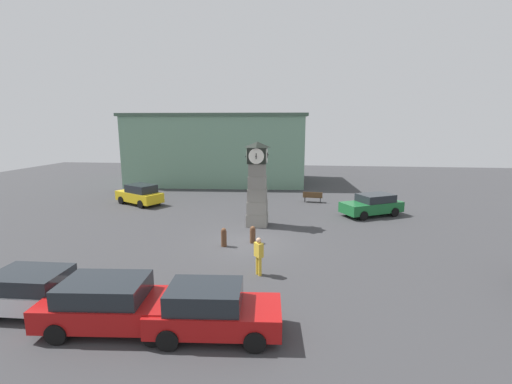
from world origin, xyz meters
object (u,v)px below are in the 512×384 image
(bollard_near_tower, at_px, (224,237))
(pedestrian_near_bench, at_px, (259,254))
(car_navy_sedan, at_px, (38,291))
(car_far_lot, at_px, (140,194))
(car_by_building, at_px, (212,310))
(car_near_tower, at_px, (114,304))
(bollard_mid_row, at_px, (253,234))
(clock_tower, at_px, (257,186))
(bench, at_px, (313,196))
(car_silver_hatch, at_px, (372,205))

(bollard_near_tower, bearing_deg, pedestrian_near_bench, -56.12)
(car_navy_sedan, height_order, car_far_lot, car_far_lot)
(car_by_building, bearing_deg, car_near_tower, -179.59)
(car_near_tower, bearing_deg, bollard_mid_row, 68.60)
(bollard_near_tower, relative_size, car_near_tower, 0.21)
(clock_tower, xyz_separation_m, bench, (3.81, 7.20, -2.03))
(car_navy_sedan, height_order, pedestrian_near_bench, pedestrian_near_bench)
(car_navy_sedan, bearing_deg, car_silver_hatch, 46.10)
(pedestrian_near_bench, bearing_deg, clock_tower, 97.04)
(car_navy_sedan, distance_m, car_far_lot, 16.45)
(bollard_mid_row, relative_size, car_navy_sedan, 0.22)
(car_near_tower, distance_m, car_silver_hatch, 18.76)
(car_by_building, bearing_deg, car_far_lot, 121.41)
(car_by_building, xyz_separation_m, car_silver_hatch, (7.84, 15.18, -0.01))
(clock_tower, distance_m, car_by_building, 11.91)
(bollard_near_tower, distance_m, car_far_lot, 12.53)
(car_navy_sedan, relative_size, car_far_lot, 0.97)
(car_by_building, bearing_deg, bollard_mid_row, 88.97)
(car_far_lot, bearing_deg, car_navy_sedan, -76.31)
(clock_tower, height_order, car_far_lot, clock_tower)
(bollard_mid_row, height_order, car_far_lot, car_far_lot)
(clock_tower, height_order, car_navy_sedan, clock_tower)
(bench, xyz_separation_m, pedestrian_near_bench, (-2.89, -14.62, 0.42))
(car_navy_sedan, bearing_deg, car_far_lot, 103.69)
(car_far_lot, relative_size, car_silver_hatch, 0.95)
(pedestrian_near_bench, bearing_deg, car_by_building, -102.03)
(clock_tower, relative_size, car_silver_hatch, 1.15)
(car_far_lot, bearing_deg, car_by_building, -58.59)
(car_by_building, distance_m, car_silver_hatch, 17.09)
(clock_tower, bearing_deg, car_silver_hatch, 23.50)
(bollard_mid_row, xyz_separation_m, car_far_lot, (-10.26, 8.16, 0.35))
(car_near_tower, distance_m, bench, 20.24)
(car_silver_hatch, bearing_deg, car_by_building, -117.31)
(car_by_building, bearing_deg, car_silver_hatch, 62.69)
(car_far_lot, bearing_deg, car_near_tower, -67.22)
(car_navy_sedan, height_order, car_silver_hatch, car_silver_hatch)
(car_near_tower, xyz_separation_m, car_far_lot, (-6.96, 16.58, 0.02))
(bollard_near_tower, bearing_deg, car_near_tower, -103.61)
(bollard_near_tower, distance_m, car_by_building, 7.77)
(car_by_building, xyz_separation_m, car_far_lot, (-10.11, 16.56, 0.04))
(clock_tower, height_order, bollard_near_tower, clock_tower)
(car_far_lot, bearing_deg, clock_tower, -25.27)
(bollard_mid_row, distance_m, car_navy_sedan, 10.09)
(car_far_lot, distance_m, pedestrian_near_bench, 16.46)
(bollard_mid_row, bearing_deg, bollard_near_tower, -152.88)
(car_near_tower, bearing_deg, car_navy_sedan, 169.03)
(car_silver_hatch, bearing_deg, bollard_mid_row, -138.58)
(bollard_mid_row, relative_size, bench, 0.57)
(bollard_near_tower, distance_m, pedestrian_near_bench, 4.00)
(car_by_building, height_order, car_far_lot, car_far_lot)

